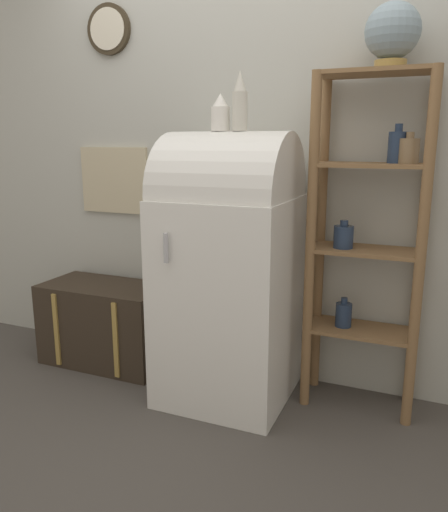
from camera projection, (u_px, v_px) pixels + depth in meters
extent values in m
plane|color=#4C4742|center=(213.00, 411.00, 2.62)|extent=(12.00, 12.00, 0.00)
cube|color=#B7B7AD|center=(253.00, 147.00, 2.83)|extent=(7.00, 0.05, 2.70)
cylinder|color=#382D1E|center=(109.00, 29.00, 2.99)|extent=(0.29, 0.03, 0.29)
cylinder|color=beige|center=(107.00, 29.00, 2.97)|extent=(0.24, 0.01, 0.24)
cube|color=#C6B793|center=(114.00, 180.00, 3.20)|extent=(0.49, 0.02, 0.41)
cube|color=white|center=(229.00, 299.00, 2.69)|extent=(0.66, 0.66, 1.10)
cylinder|color=white|center=(229.00, 194.00, 2.57)|extent=(0.65, 0.63, 0.63)
cylinder|color=#B7B7BC|center=(166.00, 248.00, 2.37)|extent=(0.02, 0.02, 0.14)
cube|color=#33281E|center=(106.00, 323.00, 3.17)|extent=(0.79, 0.41, 0.51)
cube|color=#AD8942|center=(56.00, 330.00, 3.06)|extent=(0.03, 0.01, 0.46)
cube|color=#AD8942|center=(116.00, 341.00, 2.89)|extent=(0.03, 0.01, 0.46)
cylinder|color=olive|center=(310.00, 249.00, 2.51)|extent=(0.05, 0.05, 1.71)
cylinder|color=olive|center=(420.00, 258.00, 2.31)|extent=(0.05, 0.05, 1.71)
cylinder|color=olive|center=(320.00, 241.00, 2.72)|extent=(0.05, 0.05, 1.71)
cylinder|color=olive|center=(422.00, 248.00, 2.53)|extent=(0.05, 0.05, 1.71)
cube|color=olive|center=(361.00, 330.00, 2.62)|extent=(0.55, 0.27, 0.02)
cube|color=olive|center=(366.00, 251.00, 2.52)|extent=(0.55, 0.27, 0.02)
cube|color=olive|center=(372.00, 165.00, 2.42)|extent=(0.55, 0.27, 0.02)
cube|color=olive|center=(378.00, 72.00, 2.33)|extent=(0.55, 0.27, 0.02)
cylinder|color=#7F6647|center=(409.00, 151.00, 2.32)|extent=(0.09, 0.09, 0.12)
cylinder|color=#7F6647|center=(410.00, 135.00, 2.30)|extent=(0.04, 0.04, 0.03)
cylinder|color=#23334C|center=(397.00, 148.00, 2.37)|extent=(0.09, 0.09, 0.15)
cylinder|color=#23334C|center=(399.00, 128.00, 2.35)|extent=(0.04, 0.04, 0.04)
cylinder|color=#23334C|center=(343.00, 237.00, 2.52)|extent=(0.10, 0.10, 0.11)
cylinder|color=#23334C|center=(344.00, 223.00, 2.51)|extent=(0.04, 0.04, 0.03)
cylinder|color=#23334C|center=(344.00, 315.00, 2.63)|extent=(0.08, 0.08, 0.13)
cylinder|color=#23334C|center=(344.00, 301.00, 2.61)|extent=(0.03, 0.03, 0.03)
cylinder|color=#AD8942|center=(390.00, 65.00, 2.30)|extent=(0.14, 0.14, 0.04)
sphere|color=#7F939E|center=(393.00, 31.00, 2.27)|extent=(0.25, 0.25, 0.25)
cylinder|color=white|center=(220.00, 119.00, 2.51)|extent=(0.09, 0.09, 0.12)
cone|color=white|center=(220.00, 100.00, 2.49)|extent=(0.08, 0.08, 0.06)
cylinder|color=beige|center=(240.00, 112.00, 2.46)|extent=(0.08, 0.08, 0.19)
cone|color=beige|center=(240.00, 81.00, 2.42)|extent=(0.06, 0.06, 0.10)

